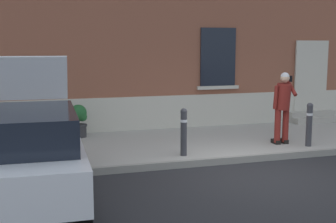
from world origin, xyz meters
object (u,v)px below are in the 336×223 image
object	(u,v)px
bollard_near_person	(309,123)
planter_charcoal	(79,120)
hatchback_car_white	(28,151)
person_on_phone	(283,103)
bollard_far_left	(184,130)

from	to	relation	value
bollard_near_person	planter_charcoal	size ratio (longest dim) A/B	1.22
hatchback_car_white	person_on_phone	bearing A→B (deg)	17.10
bollard_far_left	planter_charcoal	bearing A→B (deg)	126.27
hatchback_car_white	bollard_near_person	world-z (taller)	hatchback_car_white
bollard_far_left	planter_charcoal	world-z (taller)	bollard_far_left
bollard_far_left	planter_charcoal	xyz separation A→B (m)	(-1.97, 2.69, -0.11)
hatchback_car_white	person_on_phone	xyz separation A→B (m)	(5.89, 1.81, 0.35)
bollard_near_person	person_on_phone	size ratio (longest dim) A/B	0.60
hatchback_car_white	bollard_near_person	size ratio (longest dim) A/B	3.94
hatchback_car_white	planter_charcoal	bearing A→B (deg)	73.10
bollard_near_person	planter_charcoal	distance (m)	5.79
planter_charcoal	person_on_phone	bearing A→B (deg)	-26.45
bollard_near_person	planter_charcoal	bearing A→B (deg)	152.34
bollard_far_left	person_on_phone	size ratio (longest dim) A/B	0.60
hatchback_car_white	planter_charcoal	size ratio (longest dim) A/B	4.79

